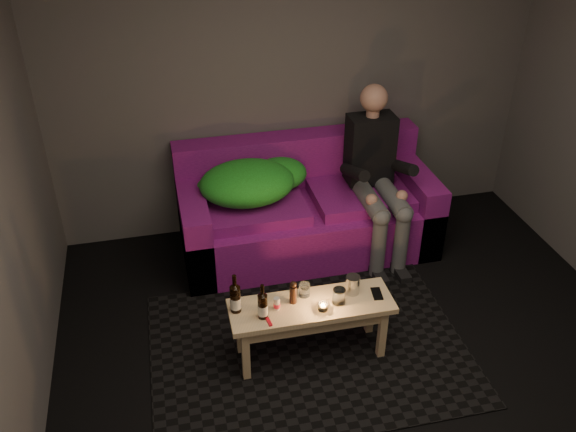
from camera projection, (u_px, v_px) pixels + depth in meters
name	position (u px, v px, depth m)	size (l,w,h in m)	color
floor	(384.00, 407.00, 3.73)	(4.50, 4.50, 0.00)	black
room	(378.00, 129.00, 3.24)	(4.50, 4.50, 4.50)	silver
rug	(308.00, 348.00, 4.15)	(2.12, 1.54, 0.01)	black
sofa	(305.00, 211.00, 5.05)	(2.05, 0.92, 0.88)	#650E6C
green_blanket	(252.00, 181.00, 4.77)	(0.90, 0.61, 0.31)	#1F7715
person	(376.00, 172.00, 4.81)	(0.37, 0.85, 1.37)	black
coffee_table	(311.00, 313.00, 3.92)	(1.06, 0.35, 0.43)	tan
beer_bottle_a	(235.00, 298.00, 3.77)	(0.07, 0.07, 0.28)	black
beer_bottle_b	(263.00, 305.00, 3.73)	(0.06, 0.06, 0.25)	black
salt_shaker	(277.00, 304.00, 3.82)	(0.04, 0.04, 0.09)	silver
pepper_mill	(293.00, 295.00, 3.86)	(0.05, 0.05, 0.13)	black
tumbler_back	(304.00, 290.00, 3.93)	(0.07, 0.07, 0.09)	white
tealight	(323.00, 307.00, 3.82)	(0.06, 0.06, 0.05)	white
tumbler_front	(339.00, 296.00, 3.87)	(0.08, 0.08, 0.10)	white
steel_cup	(353.00, 285.00, 3.94)	(0.09, 0.09, 0.13)	#A9ACB0
smartphone	(377.00, 294.00, 3.96)	(0.06, 0.13, 0.01)	black
red_lighter	(269.00, 322.00, 3.73)	(0.02, 0.07, 0.01)	red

